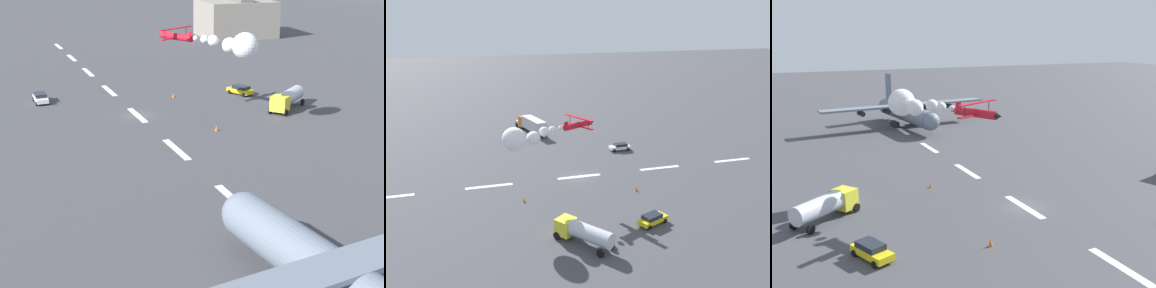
% 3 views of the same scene
% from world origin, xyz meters
% --- Properties ---
extents(ground_plane, '(440.00, 440.00, 0.00)m').
position_xyz_m(ground_plane, '(0.00, 0.00, 0.00)').
color(ground_plane, '#424247').
rests_on(ground_plane, ground).
extents(runway_stripe_2, '(8.00, 0.90, 0.01)m').
position_xyz_m(runway_stripe_2, '(-32.21, 0.00, 0.01)').
color(runway_stripe_2, white).
rests_on(runway_stripe_2, ground).
extents(runway_stripe_3, '(8.00, 0.90, 0.01)m').
position_xyz_m(runway_stripe_3, '(-16.10, 0.00, 0.01)').
color(runway_stripe_3, white).
rests_on(runway_stripe_3, ground).
extents(runway_stripe_4, '(8.00, 0.90, 0.01)m').
position_xyz_m(runway_stripe_4, '(0.00, 0.00, 0.01)').
color(runway_stripe_4, white).
rests_on(runway_stripe_4, ground).
extents(runway_stripe_5, '(8.00, 0.90, 0.01)m').
position_xyz_m(runway_stripe_5, '(16.10, 0.00, 0.01)').
color(runway_stripe_5, white).
rests_on(runway_stripe_5, ground).
extents(runway_stripe_6, '(8.00, 0.90, 0.01)m').
position_xyz_m(runway_stripe_6, '(32.21, 0.00, 0.01)').
color(runway_stripe_6, white).
rests_on(runway_stripe_6, ground).
extents(stunt_biplane_red, '(15.89, 9.97, 3.44)m').
position_xyz_m(stunt_biplane_red, '(10.93, 10.05, 11.37)').
color(stunt_biplane_red, red).
extents(semi_truck_orange, '(6.23, 13.32, 3.70)m').
position_xyz_m(semi_truck_orange, '(3.53, -30.97, 2.11)').
color(semi_truck_orange, silver).
rests_on(semi_truck_orange, ground).
extents(fuel_tanker_truck, '(6.97, 8.03, 2.90)m').
position_xyz_m(fuel_tanker_truck, '(5.61, 21.91, 1.73)').
color(fuel_tanker_truck, yellow).
rests_on(fuel_tanker_truck, ground).
extents(followme_car_yellow, '(4.55, 2.09, 1.52)m').
position_xyz_m(followme_car_yellow, '(-12.58, -11.99, 0.81)').
color(followme_car_yellow, white).
rests_on(followme_car_yellow, ground).
extents(airport_staff_sedan, '(4.85, 3.35, 1.52)m').
position_xyz_m(airport_staff_sedan, '(-5.29, 19.54, 0.81)').
color(airport_staff_sedan, yellow).
rests_on(airport_staff_sedan, ground).
extents(traffic_cone_near, '(0.44, 0.44, 0.75)m').
position_xyz_m(traffic_cone_near, '(-7.56, 8.51, 0.38)').
color(traffic_cone_near, orange).
rests_on(traffic_cone_near, ground).
extents(traffic_cone_far, '(0.44, 0.44, 0.75)m').
position_xyz_m(traffic_cone_far, '(11.21, 7.62, 0.38)').
color(traffic_cone_far, orange).
rests_on(traffic_cone_far, ground).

